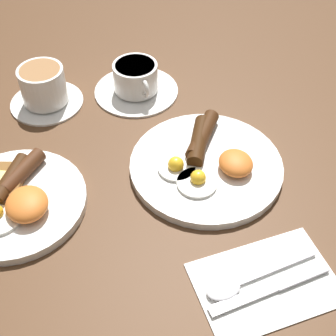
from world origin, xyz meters
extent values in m
plane|color=#4C301C|center=(0.00, 0.00, 0.00)|extent=(3.00, 3.00, 0.00)
cylinder|color=white|center=(0.00, 0.00, 0.01)|extent=(0.26, 0.26, 0.01)
cylinder|color=white|center=(-0.04, 0.03, 0.02)|extent=(0.07, 0.07, 0.01)
sphere|color=yellow|center=(-0.04, 0.03, 0.03)|extent=(0.03, 0.03, 0.03)
cylinder|color=white|center=(0.00, 0.05, 0.02)|extent=(0.06, 0.06, 0.01)
sphere|color=yellow|center=(0.00, 0.05, 0.03)|extent=(0.03, 0.03, 0.03)
ellipsoid|color=orange|center=(-0.03, -0.04, 0.03)|extent=(0.06, 0.06, 0.03)
cylinder|color=#3A1F0D|center=(0.05, -0.01, 0.03)|extent=(0.11, 0.09, 0.03)
cylinder|color=#341C0A|center=(0.04, 0.00, 0.03)|extent=(0.11, 0.07, 0.03)
cylinder|color=white|center=(0.01, 0.32, 0.01)|extent=(0.23, 0.23, 0.01)
ellipsoid|color=orange|center=(-0.02, 0.30, 0.03)|extent=(0.07, 0.06, 0.03)
cylinder|color=#442412|center=(0.05, 0.30, 0.03)|extent=(0.09, 0.08, 0.03)
cylinder|color=#371E0C|center=(0.04, 0.32, 0.03)|extent=(0.10, 0.07, 0.03)
cube|color=brown|center=(0.05, 0.33, 0.02)|extent=(0.09, 0.08, 0.01)
cube|color=#F4E072|center=(0.05, 0.33, 0.03)|extent=(0.03, 0.03, 0.01)
cylinder|color=white|center=(0.24, 0.07, 0.00)|extent=(0.17, 0.17, 0.01)
cylinder|color=white|center=(0.24, 0.07, 0.04)|extent=(0.09, 0.09, 0.06)
cylinder|color=#9E7047|center=(0.24, 0.07, 0.06)|extent=(0.08, 0.08, 0.00)
torus|color=white|center=(0.20, 0.06, 0.04)|extent=(0.04, 0.01, 0.04)
cylinder|color=white|center=(0.26, 0.24, 0.00)|extent=(0.14, 0.14, 0.01)
cylinder|color=white|center=(0.26, 0.24, 0.04)|extent=(0.09, 0.09, 0.07)
cylinder|color=#9E7047|center=(0.26, 0.24, 0.08)|extent=(0.08, 0.08, 0.00)
torus|color=white|center=(0.30, 0.25, 0.05)|extent=(0.05, 0.02, 0.05)
cube|color=white|center=(-0.23, -0.01, 0.00)|extent=(0.14, 0.20, 0.01)
cube|color=silver|center=(-0.25, 0.03, 0.01)|extent=(0.03, 0.10, 0.00)
cube|color=#9E9EA3|center=(-0.24, -0.06, 0.01)|extent=(0.03, 0.08, 0.01)
ellipsoid|color=silver|center=(-0.23, 0.05, 0.01)|extent=(0.04, 0.05, 0.01)
cube|color=silver|center=(-0.22, -0.03, 0.01)|extent=(0.02, 0.13, 0.00)
camera|label=1|loc=(-0.52, 0.21, 0.58)|focal=50.00mm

